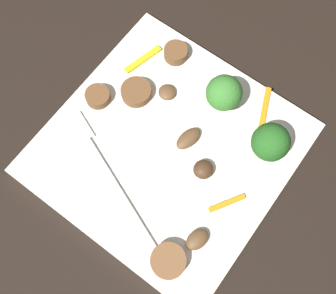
{
  "coord_description": "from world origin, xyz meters",
  "views": [
    {
      "loc": [
        -0.09,
        0.13,
        0.45
      ],
      "look_at": [
        0.0,
        0.0,
        0.01
      ],
      "focal_mm": 45.62,
      "sensor_mm": 36.0,
      "label": 1
    }
  ],
  "objects_px": {
    "plate": "(168,149)",
    "mushroom_2": "(167,92)",
    "pepper_strip_1": "(143,60)",
    "fork": "(106,170)",
    "mushroom_1": "(197,239)",
    "mushroom_3": "(205,167)",
    "mushroom_0": "(188,138)",
    "pepper_strip_2": "(227,203)",
    "sausage_slice_0": "(168,261)",
    "pepper_strip_0": "(264,111)",
    "broccoli_floret_1": "(224,93)",
    "broccoli_floret_0": "(271,142)",
    "sausage_slice_3": "(136,92)",
    "sausage_slice_2": "(96,99)",
    "sausage_slice_1": "(176,53)"
  },
  "relations": [
    {
      "from": "fork",
      "to": "sausage_slice_0",
      "type": "height_order",
      "value": "sausage_slice_0"
    },
    {
      "from": "pepper_strip_0",
      "to": "sausage_slice_0",
      "type": "bearing_deg",
      "value": 92.99
    },
    {
      "from": "plate",
      "to": "broccoli_floret_0",
      "type": "bearing_deg",
      "value": -146.97
    },
    {
      "from": "fork",
      "to": "mushroom_3",
      "type": "height_order",
      "value": "mushroom_3"
    },
    {
      "from": "sausage_slice_0",
      "to": "pepper_strip_1",
      "type": "distance_m",
      "value": 0.23
    },
    {
      "from": "sausage_slice_1",
      "to": "mushroom_2",
      "type": "bearing_deg",
      "value": 114.89
    },
    {
      "from": "mushroom_0",
      "to": "fork",
      "type": "bearing_deg",
      "value": 57.92
    },
    {
      "from": "plate",
      "to": "sausage_slice_3",
      "type": "distance_m",
      "value": 0.07
    },
    {
      "from": "mushroom_3",
      "to": "pepper_strip_0",
      "type": "xyz_separation_m",
      "value": [
        -0.02,
        -0.1,
        -0.01
      ]
    },
    {
      "from": "mushroom_2",
      "to": "mushroom_1",
      "type": "bearing_deg",
      "value": 136.86
    },
    {
      "from": "pepper_strip_1",
      "to": "mushroom_2",
      "type": "bearing_deg",
      "value": 159.66
    },
    {
      "from": "mushroom_3",
      "to": "mushroom_2",
      "type": "bearing_deg",
      "value": -29.71
    },
    {
      "from": "sausage_slice_2",
      "to": "sausage_slice_3",
      "type": "height_order",
      "value": "same"
    },
    {
      "from": "fork",
      "to": "sausage_slice_0",
      "type": "xyz_separation_m",
      "value": [
        -0.11,
        0.04,
        0.0
      ]
    },
    {
      "from": "pepper_strip_2",
      "to": "mushroom_3",
      "type": "bearing_deg",
      "value": -22.74
    },
    {
      "from": "mushroom_0",
      "to": "pepper_strip_1",
      "type": "relative_size",
      "value": 0.64
    },
    {
      "from": "fork",
      "to": "mushroom_1",
      "type": "bearing_deg",
      "value": -160.09
    },
    {
      "from": "fork",
      "to": "pepper_strip_0",
      "type": "xyz_separation_m",
      "value": [
        -0.1,
        -0.16,
        -0.0
      ]
    },
    {
      "from": "mushroom_3",
      "to": "pepper_strip_2",
      "type": "height_order",
      "value": "mushroom_3"
    },
    {
      "from": "sausage_slice_3",
      "to": "pepper_strip_1",
      "type": "distance_m",
      "value": 0.04
    },
    {
      "from": "mushroom_2",
      "to": "mushroom_3",
      "type": "xyz_separation_m",
      "value": [
        -0.09,
        0.05,
        0.0
      ]
    },
    {
      "from": "fork",
      "to": "mushroom_1",
      "type": "relative_size",
      "value": 6.7
    },
    {
      "from": "fork",
      "to": "broccoli_floret_1",
      "type": "bearing_deg",
      "value": -90.93
    },
    {
      "from": "sausage_slice_3",
      "to": "mushroom_1",
      "type": "distance_m",
      "value": 0.18
    },
    {
      "from": "sausage_slice_3",
      "to": "mushroom_3",
      "type": "height_order",
      "value": "mushroom_3"
    },
    {
      "from": "sausage_slice_1",
      "to": "sausage_slice_2",
      "type": "xyz_separation_m",
      "value": [
        0.04,
        0.1,
        -0.0
      ]
    },
    {
      "from": "plate",
      "to": "mushroom_1",
      "type": "distance_m",
      "value": 0.1
    },
    {
      "from": "broccoli_floret_0",
      "to": "sausage_slice_2",
      "type": "height_order",
      "value": "broccoli_floret_0"
    },
    {
      "from": "mushroom_0",
      "to": "pepper_strip_0",
      "type": "relative_size",
      "value": 0.53
    },
    {
      "from": "mushroom_0",
      "to": "mushroom_3",
      "type": "height_order",
      "value": "mushroom_3"
    },
    {
      "from": "pepper_strip_1",
      "to": "pepper_strip_2",
      "type": "xyz_separation_m",
      "value": [
        -0.17,
        0.08,
        -0.0
      ]
    },
    {
      "from": "broccoli_floret_1",
      "to": "pepper_strip_0",
      "type": "relative_size",
      "value": 0.84
    },
    {
      "from": "plate",
      "to": "mushroom_2",
      "type": "xyz_separation_m",
      "value": [
        0.04,
        -0.05,
        0.01
      ]
    },
    {
      "from": "sausage_slice_2",
      "to": "mushroom_0",
      "type": "distance_m",
      "value": 0.11
    },
    {
      "from": "sausage_slice_0",
      "to": "pepper_strip_0",
      "type": "xyz_separation_m",
      "value": [
        0.01,
        -0.19,
        -0.0
      ]
    },
    {
      "from": "mushroom_1",
      "to": "pepper_strip_0",
      "type": "distance_m",
      "value": 0.16
    },
    {
      "from": "mushroom_1",
      "to": "mushroom_3",
      "type": "distance_m",
      "value": 0.08
    },
    {
      "from": "mushroom_0",
      "to": "plate",
      "type": "bearing_deg",
      "value": 56.42
    },
    {
      "from": "plate",
      "to": "sausage_slice_1",
      "type": "relative_size",
      "value": 9.05
    },
    {
      "from": "broccoli_floret_1",
      "to": "mushroom_1",
      "type": "distance_m",
      "value": 0.16
    },
    {
      "from": "sausage_slice_0",
      "to": "pepper_strip_1",
      "type": "xyz_separation_m",
      "value": [
        0.16,
        -0.17,
        -0.0
      ]
    },
    {
      "from": "mushroom_1",
      "to": "pepper_strip_2",
      "type": "distance_m",
      "value": 0.05
    },
    {
      "from": "sausage_slice_3",
      "to": "sausage_slice_2",
      "type": "bearing_deg",
      "value": 46.62
    },
    {
      "from": "broccoli_floret_1",
      "to": "pepper_strip_2",
      "type": "relative_size",
      "value": 1.25
    },
    {
      "from": "mushroom_1",
      "to": "mushroom_2",
      "type": "height_order",
      "value": "mushroom_1"
    },
    {
      "from": "sausage_slice_0",
      "to": "mushroom_2",
      "type": "xyz_separation_m",
      "value": [
        0.11,
        -0.15,
        -0.0
      ]
    },
    {
      "from": "sausage_slice_3",
      "to": "pepper_strip_1",
      "type": "relative_size",
      "value": 0.69
    },
    {
      "from": "pepper_strip_1",
      "to": "fork",
      "type": "bearing_deg",
      "value": 111.21
    },
    {
      "from": "broccoli_floret_0",
      "to": "mushroom_0",
      "type": "xyz_separation_m",
      "value": [
        0.07,
        0.04,
        -0.03
      ]
    },
    {
      "from": "fork",
      "to": "sausage_slice_0",
      "type": "bearing_deg",
      "value": -177.45
    }
  ]
}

